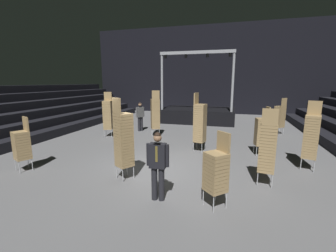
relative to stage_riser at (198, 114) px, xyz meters
The scene contains 15 objects.
ground_plane 9.96m from the stage_riser, 90.00° to the right, with size 22.00×30.00×0.10m, color slate.
arena_end_wall 6.11m from the stage_riser, 90.00° to the left, with size 22.00×0.30×8.00m, color black.
stage_riser is the anchor object (origin of this frame).
man_with_tie 11.90m from the stage_riser, 86.39° to the right, with size 0.57×0.26×1.74m.
chair_stack_front_left 5.56m from the stage_riser, 106.60° to the right, with size 0.60×0.60×2.48m.
chair_stack_front_right 9.90m from the stage_riser, 59.69° to the right, with size 0.55×0.55×2.31m.
chair_stack_mid_left 10.96m from the stage_riser, 93.34° to the right, with size 0.61×0.61×2.48m.
chair_stack_mid_right 7.33m from the stage_riser, 123.03° to the right, with size 0.54×0.54×2.39m.
chair_stack_mid_centre 7.56m from the stage_riser, 81.24° to the right, with size 0.54×0.54×2.48m.
chair_stack_rear_left 10.78m from the stage_riser, 71.37° to the right, with size 0.50×0.50×2.22m.
chair_stack_rear_right 5.87m from the stage_riser, 30.96° to the right, with size 0.62×0.62×2.05m.
chair_stack_rear_centre 12.00m from the stage_riser, 110.31° to the right, with size 0.59×0.59×1.79m.
chair_stack_aisle_left 8.17m from the stage_riser, 63.78° to the right, with size 0.52×0.52×1.96m.
chair_stack_aisle_right 12.00m from the stage_riser, 79.70° to the right, with size 0.62×0.62×1.79m.
crew_worker_near_stage 5.22m from the stage_riser, 123.26° to the right, with size 0.42×0.52×1.72m.
Camera 1 is at (2.43, -6.94, 2.91)m, focal length 24.37 mm.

